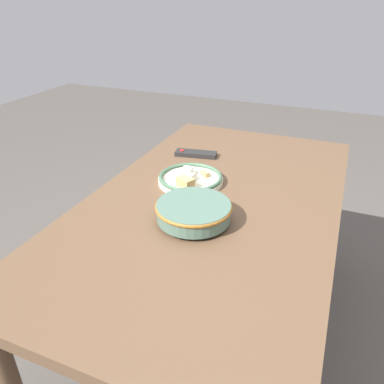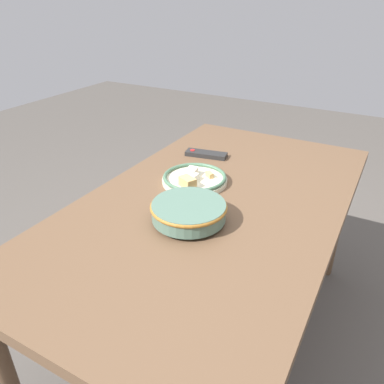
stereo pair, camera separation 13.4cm
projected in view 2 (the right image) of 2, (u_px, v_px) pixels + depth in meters
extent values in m
plane|color=#4C4742|center=(210.00, 335.00, 1.70)|extent=(8.00, 8.00, 0.00)
cube|color=brown|center=(214.00, 204.00, 1.37)|extent=(1.54, 0.87, 0.04)
cylinder|color=brown|center=(336.00, 221.00, 1.92)|extent=(0.06, 0.06, 0.67)
cylinder|color=brown|center=(5.00, 374.00, 1.16)|extent=(0.06, 0.06, 0.67)
cylinder|color=brown|center=(209.00, 189.00, 2.24)|extent=(0.06, 0.06, 0.67)
cylinder|color=#4C6B5B|center=(189.00, 220.00, 1.23)|extent=(0.11, 0.11, 0.01)
cylinder|color=#4C6B5B|center=(189.00, 211.00, 1.22)|extent=(0.24, 0.24, 0.05)
cylinder|color=#9E4C1E|center=(189.00, 212.00, 1.22)|extent=(0.22, 0.22, 0.05)
torus|color=#936023|center=(189.00, 206.00, 1.21)|extent=(0.25, 0.25, 0.01)
cylinder|color=beige|center=(195.00, 180.00, 1.48)|extent=(0.26, 0.26, 0.02)
torus|color=#42664C|center=(195.00, 177.00, 1.47)|extent=(0.25, 0.25, 0.01)
cube|color=silver|center=(192.00, 178.00, 1.45)|extent=(0.06, 0.03, 0.03)
cube|color=tan|center=(188.00, 182.00, 1.41)|extent=(0.06, 0.08, 0.04)
cube|color=silver|center=(191.00, 172.00, 1.49)|extent=(0.07, 0.05, 0.03)
cube|color=tan|center=(209.00, 175.00, 1.48)|extent=(0.04, 0.04, 0.02)
cube|color=black|center=(206.00, 154.00, 1.72)|extent=(0.09, 0.20, 0.02)
cylinder|color=red|center=(193.00, 150.00, 1.73)|extent=(0.02, 0.02, 0.00)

